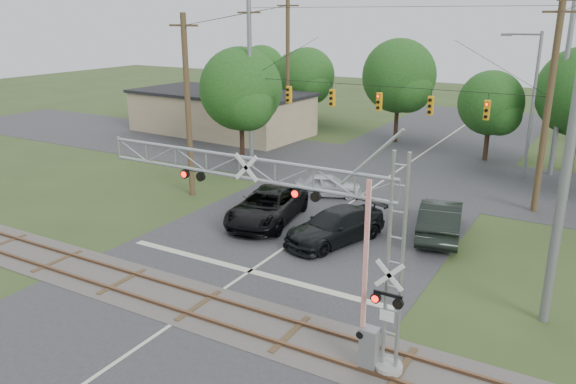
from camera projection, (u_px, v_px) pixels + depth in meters
The scene contains 14 objects.
ground at pixel (163, 331), 19.59m from camera, with size 160.00×160.00×0.00m, color #31411E.
road_main at pixel (300, 237), 27.85m from camera, with size 14.00×90.00×0.02m, color #2A2A2C.
road_cross at pixel (396, 172), 39.41m from camera, with size 90.00×12.00×0.02m, color #2A2A2C.
railroad_track at pixel (199, 306), 21.24m from camera, with size 90.00×3.20×0.17m.
crossing_gantry at pixel (295, 221), 17.54m from camera, with size 11.31×0.90×7.02m.
traffic_signal_span at pixel (394, 99), 33.94m from camera, with size 19.34×0.36×11.50m.
pickup_black at pixel (267, 206), 29.69m from camera, with size 2.86×6.21×1.73m, color black.
car_dark at pixel (335, 226), 27.09m from camera, with size 2.25×5.54×1.61m, color black.
sedan_silver at pixel (328, 185), 34.02m from camera, with size 1.62×4.02×1.37m, color silver.
suv_dark at pixel (441, 219), 27.74m from camera, with size 1.95×5.60×1.85m, color black.
commercial_building at pixel (221, 112), 52.08m from camera, with size 16.98×9.44×3.85m.
streetlight at pixel (530, 98), 36.57m from camera, with size 2.56×0.27×9.58m.
utility_poles at pixel (441, 87), 35.47m from camera, with size 25.52×28.53×13.87m.
treeline at pixel (464, 86), 44.23m from camera, with size 51.82×25.76×9.28m.
Camera 1 is at (12.40, -12.72, 10.55)m, focal length 35.00 mm.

